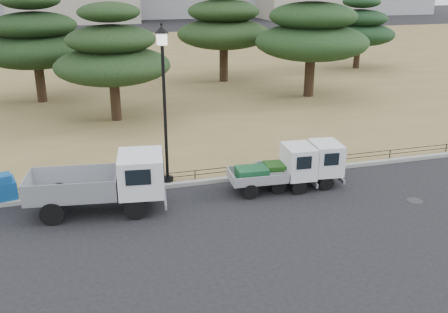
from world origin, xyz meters
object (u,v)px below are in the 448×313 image
object	(u,v)px
truck_kei_front	(279,169)
street_lamp	(164,80)
truck_large	(105,181)
truck_kei_rear	(306,165)

from	to	relation	value
truck_kei_front	street_lamp	distance (m)	5.55
truck_large	truck_kei_rear	size ratio (longest dim) A/B	1.44
truck_large	street_lamp	bearing A→B (deg)	42.23
truck_kei_front	truck_kei_rear	size ratio (longest dim) A/B	0.98
truck_kei_rear	street_lamp	xyz separation A→B (m)	(-5.28, 1.55, 3.39)
truck_large	truck_kei_front	xyz separation A→B (m)	(6.56, 0.05, -0.28)
truck_large	truck_kei_rear	bearing A→B (deg)	8.78
truck_large	street_lamp	size ratio (longest dim) A/B	0.81
truck_kei_front	truck_large	bearing A→B (deg)	-176.12
truck_kei_rear	street_lamp	world-z (taller)	street_lamp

